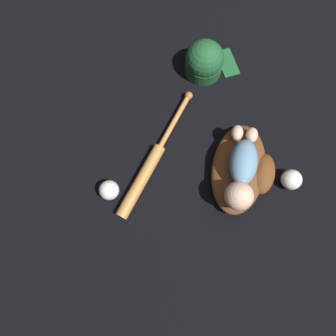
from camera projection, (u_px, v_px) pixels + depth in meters
The scene contains 7 objects.
ground_plane at pixel (237, 166), 1.29m from camera, with size 6.00×6.00×0.00m, color black.
baseball_glove at pixel (242, 169), 1.24m from camera, with size 0.38×0.27×0.08m.
baby_figure at pixel (241, 172), 1.15m from camera, with size 0.33×0.12×0.10m.
baseball_bat at pixel (148, 168), 1.26m from camera, with size 0.54×0.25×0.05m.
baseball at pixel (109, 190), 1.22m from camera, with size 0.08×0.08×0.08m.
baseball_spare at pixel (291, 180), 1.23m from camera, with size 0.08×0.08×0.08m.
baseball_cap at pixel (205, 61), 1.34m from camera, with size 0.20×0.24×0.16m.
Camera 1 is at (0.38, -0.24, 1.24)m, focal length 35.00 mm.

